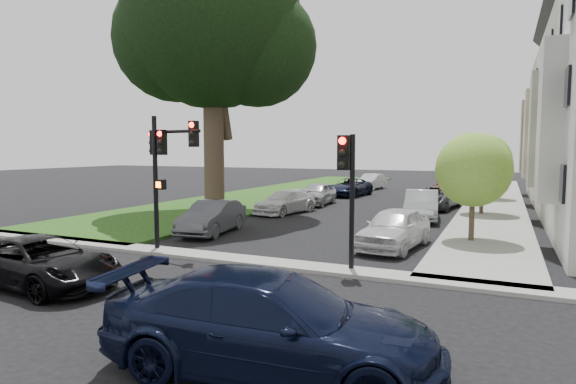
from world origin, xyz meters
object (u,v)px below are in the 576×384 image
at_px(small_tree_a, 473,170).
at_px(car_parked_1, 422,205).
at_px(small_tree_b, 483,161).
at_px(car_parked_7, 317,194).
at_px(car_cross_near, 40,262).
at_px(small_tree_c, 488,158).
at_px(car_parked_3, 447,189).
at_px(car_parked_5, 212,217).
at_px(car_cross_far, 271,323).
at_px(car_parked_0, 394,228).
at_px(car_parked_6, 285,202).
at_px(car_parked_9, 371,182).
at_px(car_parked_4, 454,183).
at_px(traffic_signal_secondary, 348,177).
at_px(car_parked_2, 434,198).
at_px(car_parked_8, 350,187).
at_px(eucalyptus, 211,20).
at_px(traffic_signal_main, 164,159).

distance_m(small_tree_a, car_parked_1, 6.40).
height_order(small_tree_a, small_tree_b, small_tree_b).
distance_m(small_tree_a, car_parked_7, 13.75).
bearing_deg(car_cross_near, small_tree_c, -15.77).
distance_m(small_tree_c, car_parked_3, 3.47).
relative_size(car_parked_3, car_parked_5, 1.03).
xyz_separation_m(car_cross_far, car_parked_5, (-7.90, 10.36, -0.10)).
relative_size(car_parked_0, car_parked_1, 0.95).
distance_m(small_tree_b, car_parked_0, 11.04).
bearing_deg(small_tree_a, car_parked_5, -167.27).
bearing_deg(car_parked_6, car_parked_1, 16.11).
bearing_deg(car_parked_9, car_parked_6, -84.33).
xyz_separation_m(small_tree_c, car_parked_4, (-2.75, 5.81, -2.24)).
xyz_separation_m(traffic_signal_secondary, car_parked_4, (0.30, 28.91, -2.09)).
bearing_deg(small_tree_a, car_parked_9, 113.27).
height_order(small_tree_a, car_parked_1, small_tree_a).
bearing_deg(car_parked_7, small_tree_b, -8.84).
xyz_separation_m(car_parked_2, car_parked_5, (-7.46, -12.64, 0.02)).
bearing_deg(car_parked_6, car_parked_5, -79.49).
distance_m(car_parked_8, car_parked_9, 6.77).
bearing_deg(car_cross_far, small_tree_b, -13.75).
relative_size(small_tree_c, car_cross_near, 0.94).
xyz_separation_m(traffic_signal_secondary, car_cross_far, (0.79, -6.60, -1.99)).
distance_m(car_parked_1, car_parked_7, 8.16).
bearing_deg(eucalyptus, small_tree_b, 20.46).
height_order(small_tree_a, car_parked_5, small_tree_a).
relative_size(small_tree_b, car_parked_3, 1.00).
distance_m(traffic_signal_main, car_parked_7, 15.59).
height_order(traffic_signal_main, car_parked_0, traffic_signal_main).
height_order(car_parked_0, car_parked_1, car_parked_1).
xyz_separation_m(small_tree_a, car_parked_9, (-9.71, 22.58, -2.12)).
bearing_deg(car_parked_8, car_parked_4, 50.74).
xyz_separation_m(car_parked_0, car_parked_2, (-0.22, 12.50, -0.06)).
bearing_deg(small_tree_b, small_tree_a, -90.00).
xyz_separation_m(car_cross_far, car_parked_9, (-7.45, 35.23, -0.12)).
xyz_separation_m(small_tree_b, car_parked_1, (-2.70, -2.95, -2.18)).
height_order(traffic_signal_secondary, car_parked_2, traffic_signal_secondary).
xyz_separation_m(car_parked_2, car_parked_9, (-7.01, 12.24, -0.00)).
relative_size(small_tree_a, car_parked_8, 0.86).
distance_m(traffic_signal_main, car_parked_4, 29.78).
height_order(car_cross_far, car_parked_2, car_cross_far).
bearing_deg(car_parked_6, small_tree_a, -14.21).
distance_m(small_tree_a, car_parked_8, 18.64).
bearing_deg(car_cross_near, car_parked_5, 5.58).
xyz_separation_m(small_tree_c, car_parked_1, (-2.70, -11.61, -2.19)).
distance_m(car_parked_4, car_parked_5, 26.21).
distance_m(eucalyptus, car_cross_near, 17.62).
height_order(car_parked_2, car_parked_3, car_parked_3).
xyz_separation_m(car_parked_6, car_parked_7, (0.17, 4.51, 0.09)).
height_order(small_tree_c, car_parked_8, small_tree_c).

